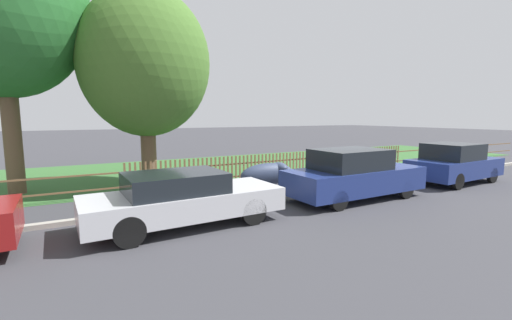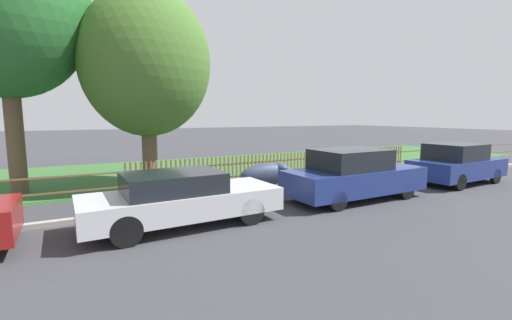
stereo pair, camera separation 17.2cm
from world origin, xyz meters
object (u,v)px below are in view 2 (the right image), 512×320
parked_car_black_saloon (181,198)px  tree_nearest_kerb (3,5)px  parked_car_navy_estate (353,175)px  tree_behind_motorcycle (146,64)px  covered_motorcycle (269,174)px  parked_car_red_compact (456,164)px

parked_car_black_saloon → tree_nearest_kerb: tree_nearest_kerb is taller
parked_car_navy_estate → tree_behind_motorcycle: (-5.03, 5.00, 3.59)m
covered_motorcycle → tree_nearest_kerb: bearing=154.5°
parked_car_black_saloon → tree_nearest_kerb: bearing=121.2°
parked_car_navy_estate → tree_behind_motorcycle: tree_behind_motorcycle is taller
parked_car_navy_estate → covered_motorcycle: 2.70m
tree_nearest_kerb → parked_car_navy_estate: bearing=-32.6°
parked_car_red_compact → tree_nearest_kerb: tree_nearest_kerb is taller
covered_motorcycle → tree_behind_motorcycle: size_ratio=0.30×
parked_car_red_compact → tree_behind_motorcycle: (-10.22, 4.97, 3.60)m
covered_motorcycle → tree_nearest_kerb: tree_nearest_kerb is taller
parked_car_black_saloon → parked_car_navy_estate: (5.34, 0.01, 0.10)m
tree_nearest_kerb → parked_car_black_saloon: bearing=-57.1°
parked_car_navy_estate → parked_car_red_compact: 5.19m
tree_nearest_kerb → tree_behind_motorcycle: (4.06, -0.81, -1.59)m
covered_motorcycle → tree_behind_motorcycle: bearing=139.3°
tree_behind_motorcycle → parked_car_navy_estate: bearing=-44.8°
parked_car_navy_estate → covered_motorcycle: size_ratio=2.16×
parked_car_black_saloon → parked_car_navy_estate: 5.34m
tree_nearest_kerb → tree_behind_motorcycle: tree_nearest_kerb is taller
parked_car_red_compact → tree_behind_motorcycle: 11.92m
parked_car_black_saloon → covered_motorcycle: parked_car_black_saloon is taller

